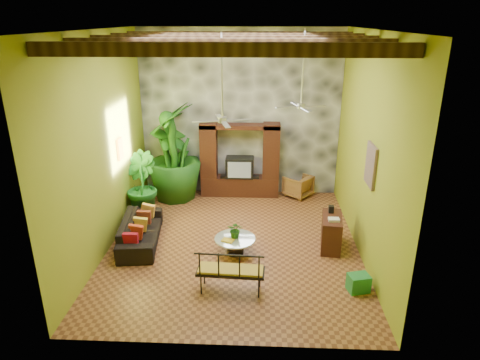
{
  "coord_description": "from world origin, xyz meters",
  "views": [
    {
      "loc": [
        0.58,
        -9.3,
        5.23
      ],
      "look_at": [
        0.14,
        0.2,
        1.61
      ],
      "focal_mm": 32.0,
      "sensor_mm": 36.0,
      "label": 1
    }
  ],
  "objects_px": {
    "tall_plant_a": "(172,158)",
    "side_console": "(331,232)",
    "wicker_armchair": "(298,186)",
    "tall_plant_b": "(141,185)",
    "sofa": "(141,231)",
    "iron_bench": "(230,269)",
    "coffee_table": "(235,243)",
    "entertainment_center": "(240,166)",
    "tall_plant_c": "(173,152)",
    "ceiling_fan_back": "(302,98)",
    "green_bin": "(358,283)",
    "ceiling_fan_front": "(222,110)"
  },
  "relations": [
    {
      "from": "sofa",
      "to": "coffee_table",
      "type": "xyz_separation_m",
      "value": [
        2.35,
        -0.41,
        -0.07
      ]
    },
    {
      "from": "tall_plant_c",
      "to": "side_console",
      "type": "height_order",
      "value": "tall_plant_c"
    },
    {
      "from": "wicker_armchair",
      "to": "tall_plant_b",
      "type": "distance_m",
      "value": 4.79
    },
    {
      "from": "ceiling_fan_back",
      "to": "iron_bench",
      "type": "relative_size",
      "value": 1.34
    },
    {
      "from": "entertainment_center",
      "to": "iron_bench",
      "type": "xyz_separation_m",
      "value": [
        0.05,
        -5.15,
        -0.42
      ]
    },
    {
      "from": "coffee_table",
      "to": "ceiling_fan_back",
      "type": "bearing_deg",
      "value": 46.91
    },
    {
      "from": "ceiling_fan_front",
      "to": "green_bin",
      "type": "xyz_separation_m",
      "value": [
        2.85,
        -1.42,
        -3.22
      ]
    },
    {
      "from": "entertainment_center",
      "to": "coffee_table",
      "type": "height_order",
      "value": "entertainment_center"
    },
    {
      "from": "wicker_armchair",
      "to": "coffee_table",
      "type": "relative_size",
      "value": 0.78
    },
    {
      "from": "tall_plant_a",
      "to": "tall_plant_b",
      "type": "relative_size",
      "value": 1.28
    },
    {
      "from": "wicker_armchair",
      "to": "side_console",
      "type": "distance_m",
      "value": 3.21
    },
    {
      "from": "tall_plant_b",
      "to": "tall_plant_c",
      "type": "height_order",
      "value": "tall_plant_c"
    },
    {
      "from": "ceiling_fan_back",
      "to": "green_bin",
      "type": "distance_m",
      "value": 4.54
    },
    {
      "from": "sofa",
      "to": "ceiling_fan_front",
      "type": "bearing_deg",
      "value": -106.46
    },
    {
      "from": "coffee_table",
      "to": "sofa",
      "type": "bearing_deg",
      "value": 170.18
    },
    {
      "from": "tall_plant_b",
      "to": "tall_plant_c",
      "type": "relative_size",
      "value": 0.62
    },
    {
      "from": "wicker_armchair",
      "to": "iron_bench",
      "type": "height_order",
      "value": "iron_bench"
    },
    {
      "from": "sofa",
      "to": "coffee_table",
      "type": "bearing_deg",
      "value": -106.68
    },
    {
      "from": "tall_plant_b",
      "to": "ceiling_fan_front",
      "type": "bearing_deg",
      "value": -37.17
    },
    {
      "from": "wicker_armchair",
      "to": "green_bin",
      "type": "relative_size",
      "value": 1.8
    },
    {
      "from": "sofa",
      "to": "tall_plant_a",
      "type": "distance_m",
      "value": 3.32
    },
    {
      "from": "tall_plant_c",
      "to": "coffee_table",
      "type": "xyz_separation_m",
      "value": [
        2.03,
        -3.25,
        -1.22
      ]
    },
    {
      "from": "ceiling_fan_front",
      "to": "coffee_table",
      "type": "bearing_deg",
      "value": -11.62
    },
    {
      "from": "entertainment_center",
      "to": "wicker_armchair",
      "type": "xyz_separation_m",
      "value": [
        1.81,
        -0.03,
        -0.63
      ]
    },
    {
      "from": "side_console",
      "to": "green_bin",
      "type": "height_order",
      "value": "side_console"
    },
    {
      "from": "entertainment_center",
      "to": "tall_plant_c",
      "type": "distance_m",
      "value": 2.07
    },
    {
      "from": "iron_bench",
      "to": "tall_plant_a",
      "type": "bearing_deg",
      "value": 115.75
    },
    {
      "from": "tall_plant_b",
      "to": "side_console",
      "type": "height_order",
      "value": "tall_plant_b"
    },
    {
      "from": "ceiling_fan_front",
      "to": "wicker_armchair",
      "type": "bearing_deg",
      "value": 60.2
    },
    {
      "from": "sofa",
      "to": "green_bin",
      "type": "bearing_deg",
      "value": -116.63
    },
    {
      "from": "tall_plant_a",
      "to": "side_console",
      "type": "height_order",
      "value": "tall_plant_a"
    },
    {
      "from": "wicker_armchair",
      "to": "tall_plant_c",
      "type": "xyz_separation_m",
      "value": [
        -3.78,
        -0.31,
        1.13
      ]
    },
    {
      "from": "wicker_armchair",
      "to": "tall_plant_c",
      "type": "height_order",
      "value": "tall_plant_c"
    },
    {
      "from": "wicker_armchair",
      "to": "side_console",
      "type": "bearing_deg",
      "value": 49.6
    },
    {
      "from": "iron_bench",
      "to": "side_console",
      "type": "xyz_separation_m",
      "value": [
        2.3,
        1.96,
        -0.14
      ]
    },
    {
      "from": "ceiling_fan_front",
      "to": "green_bin",
      "type": "bearing_deg",
      "value": -26.55
    },
    {
      "from": "ceiling_fan_front",
      "to": "side_console",
      "type": "height_order",
      "value": "ceiling_fan_front"
    },
    {
      "from": "side_console",
      "to": "iron_bench",
      "type": "bearing_deg",
      "value": -132.02
    },
    {
      "from": "iron_bench",
      "to": "side_console",
      "type": "bearing_deg",
      "value": 43.69
    },
    {
      "from": "ceiling_fan_front",
      "to": "ceiling_fan_back",
      "type": "xyz_separation_m",
      "value": [
        1.8,
        1.6,
        0.0
      ]
    },
    {
      "from": "sofa",
      "to": "coffee_table",
      "type": "distance_m",
      "value": 2.39
    },
    {
      "from": "ceiling_fan_back",
      "to": "sofa",
      "type": "distance_m",
      "value": 5.12
    },
    {
      "from": "ceiling_fan_front",
      "to": "ceiling_fan_back",
      "type": "bearing_deg",
      "value": 41.63
    },
    {
      "from": "sofa",
      "to": "tall_plant_b",
      "type": "relative_size",
      "value": 1.2
    },
    {
      "from": "side_console",
      "to": "coffee_table",
      "type": "bearing_deg",
      "value": -162.59
    },
    {
      "from": "tall_plant_c",
      "to": "coffee_table",
      "type": "relative_size",
      "value": 3.06
    },
    {
      "from": "tall_plant_a",
      "to": "tall_plant_b",
      "type": "xyz_separation_m",
      "value": [
        -0.57,
        -1.69,
        -0.26
      ]
    },
    {
      "from": "tall_plant_b",
      "to": "ceiling_fan_back",
      "type": "bearing_deg",
      "value": -3.47
    },
    {
      "from": "ceiling_fan_back",
      "to": "side_console",
      "type": "relative_size",
      "value": 1.85
    },
    {
      "from": "sofa",
      "to": "tall_plant_b",
      "type": "height_order",
      "value": "tall_plant_b"
    }
  ]
}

